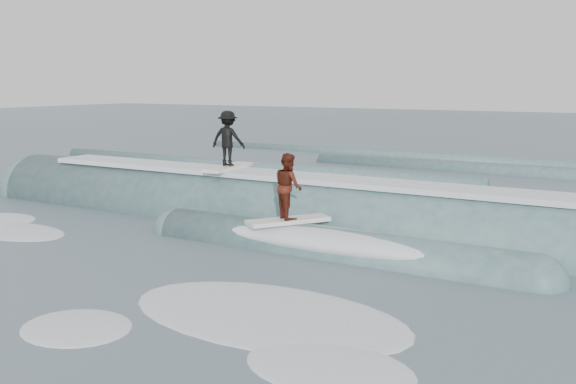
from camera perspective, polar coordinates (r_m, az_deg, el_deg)
The scene contains 6 objects.
ground at distance 13.51m, azimuth -8.41°, elevation -7.02°, with size 160.00×160.00×0.00m, color #41525F.
breaking_wave at distance 17.15m, azimuth 1.86°, elevation -3.22°, with size 24.35×4.11×2.67m.
surfer_black at distance 18.48m, azimuth -5.35°, elevation 4.50°, with size 1.09×2.04×1.67m.
surfer_red at distance 14.98m, azimuth 0.03°, elevation 0.11°, with size 1.60×1.95×1.65m.
whitewater at distance 13.04m, azimuth -13.02°, elevation -7.79°, with size 14.89×6.24×0.10m.
far_swells at distance 29.71m, azimuth 10.37°, elevation 2.08°, with size 34.94×8.65×0.80m.
Camera 1 is at (8.14, -10.07, 3.87)m, focal length 40.00 mm.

